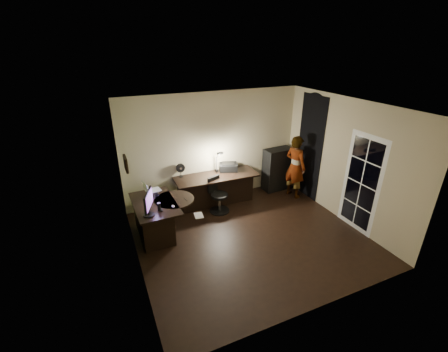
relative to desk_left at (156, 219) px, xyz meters
name	(u,v)px	position (x,y,z in m)	size (l,w,h in m)	color
floor	(251,238)	(1.75, -0.89, -0.39)	(4.50, 4.00, 0.01)	black
ceiling	(257,107)	(1.75, -0.89, 2.32)	(4.50, 4.00, 0.01)	silver
wall_back	(214,147)	(1.75, 1.12, 0.97)	(4.50, 0.01, 2.70)	tan
wall_front	(326,236)	(1.75, -2.89, 0.97)	(4.50, 0.01, 2.70)	tan
wall_left	(131,202)	(-0.50, -0.89, 0.97)	(0.01, 4.00, 2.70)	tan
wall_right	(345,161)	(4.01, -0.89, 0.97)	(0.01, 4.00, 2.70)	tan
green_wall_overlay	(132,202)	(-0.49, -0.89, 0.97)	(0.00, 4.00, 2.70)	#4E632C
arched_doorway	(310,148)	(3.99, 0.26, 0.92)	(0.01, 0.90, 2.60)	black
french_door	(361,184)	(3.99, -1.44, 0.67)	(0.02, 0.92, 2.10)	white
framed_picture	(126,164)	(-0.47, -0.44, 1.47)	(0.04, 0.30, 0.25)	black
desk_left	(156,219)	(0.00, 0.00, 0.00)	(0.82, 1.33, 0.77)	black
desk_right	(217,190)	(1.66, 0.74, 0.00)	(2.03, 0.71, 0.76)	black
cabinet	(277,169)	(3.49, 0.86, 0.19)	(0.77, 0.38, 1.15)	black
laptop_stand	(154,193)	(0.06, 0.35, 0.44)	(0.23, 0.19, 0.10)	silver
laptop	(153,186)	(0.06, 0.35, 0.59)	(0.32, 0.30, 0.22)	silver
monitor	(148,207)	(-0.19, -0.43, 0.57)	(0.11, 0.53, 0.35)	black
mouse	(173,206)	(0.30, -0.33, 0.41)	(0.06, 0.09, 0.03)	silver
phone	(161,210)	(0.06, -0.34, 0.39)	(0.06, 0.12, 0.01)	black
pen	(186,199)	(0.62, -0.13, 0.40)	(0.01, 0.14, 0.01)	black
speaker	(159,207)	(0.03, -0.35, 0.47)	(0.06, 0.06, 0.16)	black
notepad	(199,215)	(0.65, -0.83, 0.40)	(0.15, 0.21, 0.01)	silver
desk_fan	(181,170)	(0.85, 1.03, 0.55)	(0.21, 0.12, 0.33)	black
headphones	(234,165)	(2.29, 1.05, 0.43)	(0.19, 0.08, 0.09)	#1C419B
printer	(228,167)	(2.05, 0.92, 0.48)	(0.44, 0.34, 0.20)	black
desk_lamp	(217,160)	(1.75, 0.94, 0.69)	(0.15, 0.28, 0.61)	black
office_chair	(219,195)	(1.57, 0.36, 0.04)	(0.48, 0.48, 0.85)	black
person	(295,167)	(3.66, 0.33, 0.43)	(0.58, 0.39, 1.63)	#D8A88C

